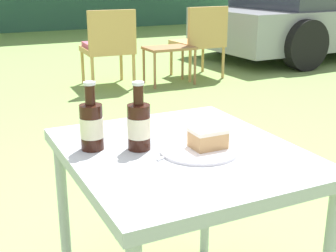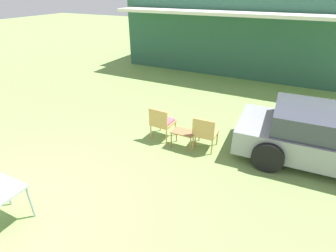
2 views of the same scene
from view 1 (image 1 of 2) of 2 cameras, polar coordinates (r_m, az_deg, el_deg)
parked_car at (r=8.06m, az=18.47°, el=12.61°), size 4.26×2.14×1.23m
wicker_chair_cushioned at (r=5.36m, az=-7.28°, el=9.86°), size 0.56×0.56×0.88m
wicker_chair_plain at (r=5.83m, az=4.05°, el=10.65°), size 0.55×0.55×0.88m
garden_side_table at (r=5.49m, az=0.16°, el=9.05°), size 0.57×0.36×0.44m
patio_table at (r=1.55m, az=1.63°, el=-5.32°), size 0.72×0.82×0.69m
cake_on_plate at (r=1.50m, az=4.33°, el=-2.24°), size 0.25×0.25×0.07m
cola_bottle_near at (r=1.50m, az=-3.57°, el=0.13°), size 0.08×0.08×0.22m
cola_bottle_far at (r=1.52m, az=-9.30°, el=0.12°), size 0.08×0.08×0.22m
fork at (r=1.49m, az=1.17°, el=-3.21°), size 0.18×0.08×0.01m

